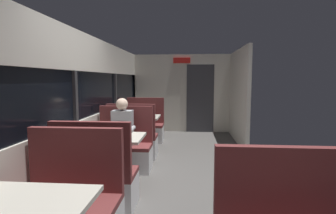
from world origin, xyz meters
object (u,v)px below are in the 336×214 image
coffee_cup_primary (121,132)px  bench_mid_window_facing_entry (124,151)px  bench_mid_window_facing_end (97,181)px  bench_near_window_facing_entry (71,210)px  seated_passenger (123,140)px  bench_far_window_facing_entry (145,128)px  bench_far_window_facing_end (133,141)px  dining_table_mid_window (112,143)px  dining_table_far_window (139,121)px

coffee_cup_primary → bench_mid_window_facing_entry: bearing=99.5°
bench_mid_window_facing_end → coffee_cup_primary: 0.96m
bench_near_window_facing_entry → seated_passenger: size_ratio=0.87×
bench_near_window_facing_entry → bench_far_window_facing_entry: (0.00, 4.23, 0.00)m
bench_far_window_facing_end → seated_passenger: size_ratio=0.87×
bench_mid_window_facing_end → bench_far_window_facing_end: same height
bench_mid_window_facing_entry → bench_far_window_facing_entry: (0.00, 2.11, 0.00)m
dining_table_mid_window → bench_mid_window_facing_end: (0.00, -0.70, -0.31)m
bench_mid_window_facing_entry → bench_far_window_facing_entry: 2.11m
bench_mid_window_facing_end → coffee_cup_primary: bench_mid_window_facing_end is taller
bench_far_window_facing_entry → bench_near_window_facing_entry: bearing=-90.0°
bench_near_window_facing_entry → bench_far_window_facing_entry: same height
bench_far_window_facing_end → bench_far_window_facing_entry: same height
bench_far_window_facing_end → coffee_cup_primary: (0.09, -1.28, 0.46)m
bench_far_window_facing_end → seated_passenger: seated_passenger is taller
bench_far_window_facing_entry → seated_passenger: seated_passenger is taller
dining_table_mid_window → bench_far_window_facing_end: 1.45m
dining_table_far_window → bench_far_window_facing_entry: bearing=90.0°
bench_near_window_facing_entry → bench_far_window_facing_entry: bearing=90.0°
bench_mid_window_facing_end → dining_table_far_window: bearing=90.0°
bench_far_window_facing_end → seated_passenger: (0.00, -0.79, 0.21)m
dining_table_far_window → bench_far_window_facing_entry: 0.77m
coffee_cup_primary → dining_table_mid_window: bearing=-125.3°
bench_far_window_facing_entry → seated_passenger: 2.20m
bench_near_window_facing_entry → bench_mid_window_facing_end: (0.00, 0.71, 0.00)m
bench_near_window_facing_entry → bench_mid_window_facing_entry: bearing=90.0°
bench_mid_window_facing_end → dining_table_far_window: (0.00, 2.81, 0.31)m
bench_far_window_facing_entry → seated_passenger: size_ratio=0.87×
bench_near_window_facing_entry → dining_table_mid_window: (0.00, 1.41, 0.31)m
dining_table_far_window → bench_mid_window_facing_end: bearing=-90.0°
dining_table_far_window → bench_far_window_facing_entry: bench_far_window_facing_entry is taller
bench_far_window_facing_end → dining_table_far_window: bearing=90.0°
bench_mid_window_facing_end → bench_mid_window_facing_entry: (0.00, 1.40, 0.00)m
dining_table_far_window → coffee_cup_primary: coffee_cup_primary is taller
seated_passenger → bench_far_window_facing_entry: bearing=90.0°
bench_far_window_facing_entry → coffee_cup_primary: bench_far_window_facing_entry is taller
dining_table_mid_window → coffee_cup_primary: (0.09, 0.13, 0.15)m
bench_near_window_facing_entry → bench_far_window_facing_end: size_ratio=1.00×
bench_far_window_facing_entry → coffee_cup_primary: size_ratio=12.22×
dining_table_far_window → coffee_cup_primary: size_ratio=10.00×
bench_far_window_facing_end → bench_mid_window_facing_end: bearing=-90.0°
dining_table_mid_window → bench_mid_window_facing_end: size_ratio=0.82×
bench_mid_window_facing_end → bench_far_window_facing_entry: bearing=90.0°
bench_mid_window_facing_entry → bench_far_window_facing_end: 0.71m
coffee_cup_primary → bench_near_window_facing_entry: bearing=-93.5°
dining_table_far_window → seated_passenger: (0.00, -1.49, -0.10)m
bench_far_window_facing_entry → coffee_cup_primary: bearing=-88.0°
bench_mid_window_facing_end → bench_far_window_facing_end: size_ratio=1.00×
dining_table_mid_window → seated_passenger: bearing=90.0°
dining_table_far_window → seated_passenger: 1.49m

